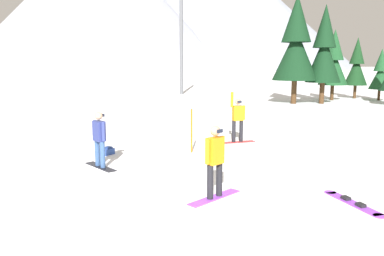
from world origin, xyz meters
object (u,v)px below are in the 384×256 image
ski_lift_tower (181,25)px  backpack_blue (107,151)px  loose_snowboard_near_right (353,203)px  pine_tree_tall (296,45)px  pine_tree_short (381,72)px  snowboarder_foreground (215,160)px  snowboarder_midground (99,138)px  snowboarder_background (238,119)px  pine_tree_slender (357,65)px  pine_tree_broad (324,50)px  pine_tree_twin (334,62)px  trail_marker_pole (192,131)px

ski_lift_tower → backpack_blue: bearing=-85.3°
loose_snowboard_near_right → backpack_blue: backpack_blue is taller
backpack_blue → pine_tree_tall: 21.21m
backpack_blue → pine_tree_short: pine_tree_short is taller
snowboarder_foreground → loose_snowboard_near_right: size_ratio=0.97×
snowboarder_midground → snowboarder_background: bearing=48.0°
snowboarder_midground → loose_snowboard_near_right: (6.88, -2.16, -0.88)m
loose_snowboard_near_right → pine_tree_slender: size_ratio=0.33×
snowboarder_midground → snowboarder_background: size_ratio=0.84×
pine_tree_slender → pine_tree_broad: (-3.82, -5.38, 1.19)m
loose_snowboard_near_right → backpack_blue: size_ratio=3.29×
pine_tree_short → snowboarder_background: bearing=-119.6°
pine_tree_short → pine_tree_broad: size_ratio=0.58×
loose_snowboard_near_right → ski_lift_tower: 33.37m
snowboarder_background → backpack_blue: 5.32m
loose_snowboard_near_right → pine_tree_short: pine_tree_short is taller
snowboarder_background → backpack_blue: bearing=-147.6°
backpack_blue → pine_tree_broad: size_ratio=0.07×
pine_tree_slender → pine_tree_twin: bearing=-138.2°
snowboarder_midground → snowboarder_background: (4.02, 4.47, 0.07)m
trail_marker_pole → ski_lift_tower: (-5.14, 26.61, 6.23)m
snowboarder_foreground → pine_tree_tall: (4.14, 22.92, 3.67)m
pine_tree_slender → pine_tree_broad: size_ratio=0.71×
loose_snowboard_near_right → pine_tree_twin: 26.97m
snowboarder_foreground → pine_tree_short: 29.37m
pine_tree_broad → pine_tree_twin: bearing=66.4°
snowboarder_background → pine_tree_broad: bearing=69.9°
pine_tree_slender → pine_tree_twin: 3.25m
trail_marker_pole → snowboarder_foreground: bearing=-74.8°
snowboarder_midground → pine_tree_broad: bearing=64.4°
snowboarder_midground → pine_tree_twin: pine_tree_twin is taller
snowboarder_foreground → ski_lift_tower: (-6.41, 31.28, 6.10)m
loose_snowboard_near_right → trail_marker_pole: 6.41m
backpack_blue → pine_tree_slender: bearing=59.9°
trail_marker_pole → ski_lift_tower: bearing=100.9°
loose_snowboard_near_right → pine_tree_broad: 23.74m
backpack_blue → pine_tree_twin: size_ratio=0.09×
snowboarder_foreground → backpack_blue: bearing=136.7°
snowboarder_background → pine_tree_tall: size_ratio=0.24×
pine_tree_short → backpack_blue: bearing=-124.6°
snowboarder_midground → snowboarder_background: snowboarder_background is taller
backpack_blue → pine_tree_tall: pine_tree_tall is taller
snowboarder_foreground → pine_tree_twin: 27.68m
trail_marker_pole → pine_tree_short: bearing=59.7°
backpack_blue → pine_tree_tall: (8.28, 19.01, 4.47)m
pine_tree_slender → ski_lift_tower: size_ratio=0.45×
snowboarder_midground → pine_tree_slender: (13.89, 26.37, 2.08)m
pine_tree_short → pine_tree_twin: pine_tree_twin is taller
pine_tree_broad → snowboarder_foreground: bearing=-105.2°
snowboarder_foreground → pine_tree_short: pine_tree_short is taller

